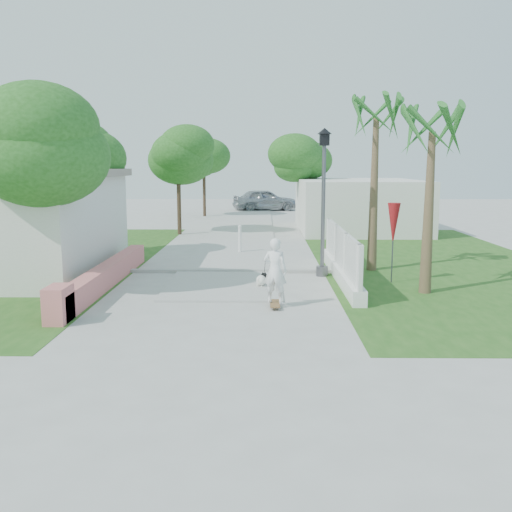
{
  "coord_description": "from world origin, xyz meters",
  "views": [
    {
      "loc": [
        1.11,
        -11.66,
        3.37
      ],
      "look_at": [
        0.92,
        2.47,
        1.1
      ],
      "focal_mm": 40.0,
      "sensor_mm": 36.0,
      "label": 1
    }
  ],
  "objects_px": {
    "patio_umbrella": "(393,225)",
    "dog": "(262,280)",
    "street_lamp": "(323,196)",
    "bollard": "(240,238)",
    "skateboarder": "(270,270)",
    "parked_car": "(265,200)"
  },
  "relations": [
    {
      "from": "bollard",
      "to": "patio_umbrella",
      "type": "bearing_deg",
      "value": -50.09
    },
    {
      "from": "dog",
      "to": "parked_car",
      "type": "distance_m",
      "value": 26.82
    },
    {
      "from": "street_lamp",
      "to": "patio_umbrella",
      "type": "height_order",
      "value": "street_lamp"
    },
    {
      "from": "street_lamp",
      "to": "skateboarder",
      "type": "distance_m",
      "value": 4.12
    },
    {
      "from": "parked_car",
      "to": "patio_umbrella",
      "type": "bearing_deg",
      "value": 175.15
    },
    {
      "from": "street_lamp",
      "to": "patio_umbrella",
      "type": "xyz_separation_m",
      "value": [
        1.9,
        -1.0,
        -0.74
      ]
    },
    {
      "from": "dog",
      "to": "skateboarder",
      "type": "bearing_deg",
      "value": -59.7
    },
    {
      "from": "dog",
      "to": "parked_car",
      "type": "bearing_deg",
      "value": 112.83
    },
    {
      "from": "bollard",
      "to": "skateboarder",
      "type": "distance_m",
      "value": 8.0
    },
    {
      "from": "dog",
      "to": "street_lamp",
      "type": "bearing_deg",
      "value": 65.44
    },
    {
      "from": "street_lamp",
      "to": "patio_umbrella",
      "type": "distance_m",
      "value": 2.27
    },
    {
      "from": "street_lamp",
      "to": "dog",
      "type": "xyz_separation_m",
      "value": [
        -1.84,
        -1.68,
        -2.2
      ]
    },
    {
      "from": "patio_umbrella",
      "to": "dog",
      "type": "bearing_deg",
      "value": -169.73
    },
    {
      "from": "patio_umbrella",
      "to": "street_lamp",
      "type": "bearing_deg",
      "value": 152.24
    },
    {
      "from": "skateboarder",
      "to": "bollard",
      "type": "bearing_deg",
      "value": -64.88
    },
    {
      "from": "skateboarder",
      "to": "patio_umbrella",
      "type": "bearing_deg",
      "value": -128.12
    },
    {
      "from": "bollard",
      "to": "skateboarder",
      "type": "xyz_separation_m",
      "value": [
        1.07,
        -7.92,
        0.22
      ]
    },
    {
      "from": "skateboarder",
      "to": "dog",
      "type": "bearing_deg",
      "value": -65.44
    },
    {
      "from": "patio_umbrella",
      "to": "parked_car",
      "type": "distance_m",
      "value": 26.4
    },
    {
      "from": "patio_umbrella",
      "to": "skateboarder",
      "type": "relative_size",
      "value": 0.82
    },
    {
      "from": "skateboarder",
      "to": "dog",
      "type": "xyz_separation_m",
      "value": [
        -0.22,
        1.74,
        -0.59
      ]
    },
    {
      "from": "street_lamp",
      "to": "skateboarder",
      "type": "relative_size",
      "value": 1.58
    }
  ]
}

